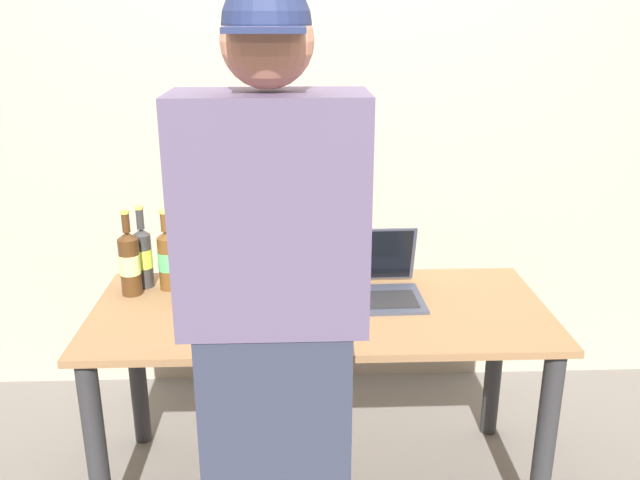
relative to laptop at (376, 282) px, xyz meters
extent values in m
plane|color=slate|center=(-0.21, -0.10, -0.78)|extent=(8.00, 8.00, 0.00)
cube|color=olive|center=(-0.21, -0.10, -0.06)|extent=(1.59, 0.70, 0.03)
cylinder|color=#2D2D30|center=(-0.94, -0.39, -0.43)|extent=(0.07, 0.07, 0.70)
cylinder|color=#2D2D30|center=(0.53, -0.39, -0.43)|extent=(0.07, 0.07, 0.70)
cylinder|color=#2D2D30|center=(-0.94, 0.19, -0.43)|extent=(0.07, 0.07, 0.70)
cylinder|color=#2D2D30|center=(0.53, 0.19, -0.43)|extent=(0.07, 0.07, 0.70)
cube|color=#383D4C|center=(0.00, -0.06, -0.04)|extent=(0.33, 0.26, 0.01)
cube|color=#232326|center=(0.00, -0.08, -0.04)|extent=(0.27, 0.16, 0.00)
cube|color=#383D4C|center=(0.00, 0.10, 0.07)|extent=(0.32, 0.07, 0.22)
cube|color=black|center=(0.00, 0.09, 0.07)|extent=(0.30, 0.06, 0.20)
cylinder|color=brown|center=(-0.76, 0.09, 0.05)|extent=(0.07, 0.07, 0.20)
cone|color=brown|center=(-0.76, 0.09, 0.16)|extent=(0.07, 0.07, 0.03)
cylinder|color=brown|center=(-0.76, 0.09, 0.21)|extent=(0.04, 0.04, 0.07)
cylinder|color=#BFB74C|center=(-0.76, 0.09, 0.25)|extent=(0.04, 0.04, 0.01)
cylinder|color=#4FBC67|center=(-0.76, 0.09, 0.06)|extent=(0.08, 0.08, 0.07)
cylinder|color=#472B14|center=(-0.89, 0.04, 0.06)|extent=(0.07, 0.07, 0.21)
cone|color=#472B14|center=(-0.89, 0.04, 0.18)|extent=(0.07, 0.07, 0.03)
cylinder|color=#472B14|center=(-0.89, 0.04, 0.22)|extent=(0.03, 0.03, 0.07)
cylinder|color=#BFB74C|center=(-0.89, 0.04, 0.26)|extent=(0.03, 0.03, 0.01)
cylinder|color=#D0DE82|center=(-0.89, 0.04, 0.07)|extent=(0.08, 0.08, 0.07)
cylinder|color=#1E5123|center=(-0.68, -0.03, 0.04)|extent=(0.06, 0.06, 0.19)
cone|color=#1E5123|center=(-0.68, -0.03, 0.15)|extent=(0.06, 0.06, 0.02)
cylinder|color=#1E5123|center=(-0.68, -0.03, 0.19)|extent=(0.03, 0.03, 0.07)
cylinder|color=#BFB74C|center=(-0.68, -0.03, 0.23)|extent=(0.03, 0.03, 0.01)
cylinder|color=beige|center=(-0.68, -0.03, 0.05)|extent=(0.06, 0.06, 0.07)
cylinder|color=#333333|center=(-0.86, 0.12, 0.05)|extent=(0.06, 0.06, 0.20)
cone|color=#333333|center=(-0.86, 0.12, 0.17)|extent=(0.06, 0.06, 0.02)
cylinder|color=#333333|center=(-0.86, 0.12, 0.21)|extent=(0.03, 0.03, 0.07)
cylinder|color=#BFB74C|center=(-0.86, 0.12, 0.26)|extent=(0.03, 0.03, 0.01)
cylinder|color=#D5E441|center=(-0.86, 0.12, 0.06)|extent=(0.07, 0.07, 0.07)
cube|color=#594C6B|center=(-0.35, -0.72, 0.48)|extent=(0.45, 0.23, 0.56)
sphere|color=tan|center=(-0.35, -0.72, 0.87)|extent=(0.21, 0.21, 0.21)
sphere|color=navy|center=(-0.35, -0.72, 0.91)|extent=(0.20, 0.20, 0.20)
cube|color=navy|center=(-0.35, -0.84, 0.90)|extent=(0.17, 0.11, 0.01)
cube|color=tan|center=(-0.21, 0.73, 0.52)|extent=(6.00, 0.10, 2.60)
camera|label=1|loc=(-0.29, -2.23, 0.93)|focal=37.45mm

